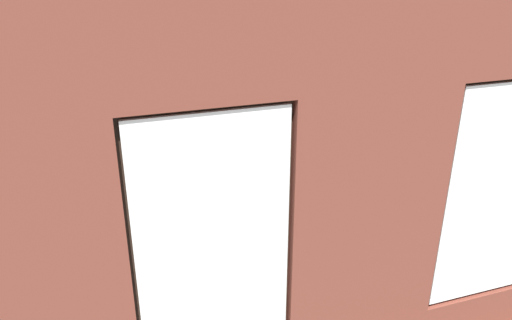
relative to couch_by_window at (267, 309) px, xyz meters
name	(u,v)px	position (x,y,z in m)	size (l,w,h in m)	color
ground_plane	(247,218)	(-0.53, -2.26, -0.38)	(6.44, 6.59, 0.10)	#99663D
brick_wall_with_windows	(368,208)	(-0.53, 0.65, 1.28)	(5.84, 0.30, 3.24)	brown
couch_by_window	(267,309)	(0.00, 0.00, 0.00)	(1.76, 0.87, 0.80)	black
couch_left	(398,176)	(-2.75, -2.09, 0.00)	(0.93, 2.04, 0.80)	black
coffee_table	(237,182)	(-0.50, -2.60, 0.02)	(1.37, 0.70, 0.40)	tan
cup_ceramic	(260,169)	(-0.87, -2.72, 0.12)	(0.08, 0.08, 0.10)	#33567F
candle_jar	(224,174)	(-0.32, -2.69, 0.13)	(0.08, 0.08, 0.13)	#B7333D
table_plant_small	(247,175)	(-0.60, -2.49, 0.17)	(0.12, 0.12, 0.18)	beige
remote_silver	(237,178)	(-0.50, -2.60, 0.08)	(0.05, 0.17, 0.02)	#B2B2B7
remote_black	(210,186)	(-0.08, -2.49, 0.08)	(0.05, 0.17, 0.02)	black
media_console	(43,216)	(2.04, -2.60, -0.06)	(1.05, 0.42, 0.55)	black
tv_flatscreen	(34,166)	(2.04, -2.60, 0.63)	(1.20, 0.20, 0.82)	black
papasan_chair	(220,134)	(-0.71, -4.36, 0.11)	(1.10, 1.10, 0.69)	olive
potted_plant_by_left_couch	(328,142)	(-2.35, -3.55, 0.05)	(0.32, 0.32, 0.60)	brown
potted_plant_near_tv	(88,226)	(1.49, -1.62, 0.25)	(0.98, 0.92, 1.09)	beige
potted_plant_corner_near_left	(330,117)	(-2.90, -4.56, 0.12)	(0.45, 0.45, 0.72)	brown
potted_plant_mid_room_small	(276,154)	(-1.36, -3.34, 0.04)	(0.39, 0.39, 0.55)	gray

